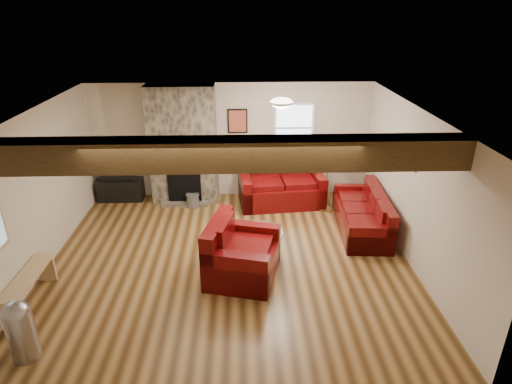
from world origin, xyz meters
TOP-DOWN VIEW (x-y plane):
  - room at (0.00, 0.00)m, footprint 8.00×8.00m
  - oak_beam at (0.00, -1.25)m, footprint 6.00×0.36m
  - chimney_breast at (-1.00, 2.49)m, footprint 1.40×0.67m
  - back_window at (1.35, 2.71)m, footprint 0.90×0.08m
  - ceiling_dome at (0.90, 0.90)m, footprint 0.40×0.40m
  - artwork_back at (0.15, 2.71)m, footprint 0.42×0.06m
  - artwork_right at (2.96, 0.30)m, footprint 0.06×0.55m
  - sofa_three at (2.48, 0.99)m, footprint 0.95×1.99m
  - loveseat at (1.06, 2.23)m, footprint 1.85×1.18m
  - armchair_red at (0.22, -0.45)m, footprint 1.26×1.37m
  - coffee_table at (0.46, 0.15)m, footprint 0.91×0.91m
  - tv_cabinet at (-2.43, 2.53)m, footprint 0.96×0.38m
  - television at (-2.43, 2.53)m, footprint 0.79×0.10m
  - floor_lamp at (1.96, 1.87)m, footprint 0.40×0.40m
  - pine_bench at (-2.83, -1.03)m, footprint 0.29×1.23m
  - pedal_bin at (-2.44, -2.07)m, footprint 0.35×0.35m
  - coal_bucket at (-0.83, 2.13)m, footprint 0.31×0.31m

SIDE VIEW (x-z plane):
  - coal_bucket at x=-0.83m, z-range 0.00..0.29m
  - coffee_table at x=0.46m, z-range -0.01..0.46m
  - pine_bench at x=-2.83m, z-range 0.00..0.46m
  - tv_cabinet at x=-2.43m, z-range 0.00..0.48m
  - sofa_three at x=2.48m, z-range 0.00..0.75m
  - pedal_bin at x=-2.44m, z-range 0.00..0.82m
  - loveseat at x=1.06m, z-range 0.00..0.93m
  - armchair_red at x=0.22m, z-range 0.00..0.94m
  - television at x=-2.43m, z-range 0.48..0.94m
  - chimney_breast at x=-1.00m, z-range -0.03..2.47m
  - room at x=0.00m, z-range -2.75..5.25m
  - floor_lamp at x=1.96m, z-range 0.55..2.10m
  - back_window at x=1.35m, z-range 1.00..2.10m
  - artwork_back at x=0.15m, z-range 1.44..1.96m
  - artwork_right at x=2.96m, z-range 1.54..1.96m
  - oak_beam at x=0.00m, z-range 2.12..2.50m
  - ceiling_dome at x=0.90m, z-range 2.35..2.53m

